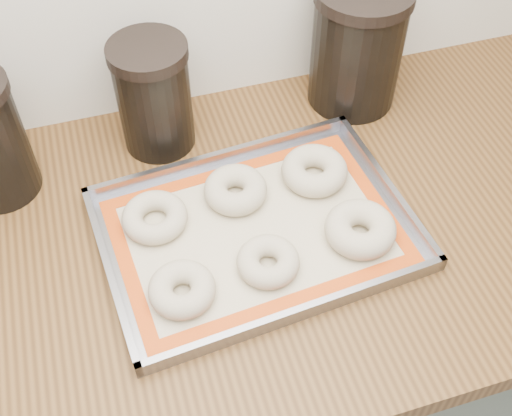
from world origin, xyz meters
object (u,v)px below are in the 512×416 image
object	(u,v)px
bagel_front_left	(182,289)
bagel_back_mid	(235,190)
bagel_front_mid	(268,262)
bagel_back_right	(314,170)
bagel_back_left	(155,217)
bagel_front_right	(360,229)
baking_tray	(256,231)
canister_right	(357,46)
canister_mid	(154,96)

from	to	relation	value
bagel_front_left	bagel_back_mid	world-z (taller)	bagel_back_mid
bagel_front_mid	bagel_back_mid	world-z (taller)	bagel_back_mid
bagel_back_mid	bagel_back_right	size ratio (longest dim) A/B	0.93
bagel_back_left	bagel_back_mid	distance (m)	0.13
bagel_front_right	bagel_back_right	world-z (taller)	bagel_front_right
bagel_back_right	bagel_back_left	bearing A→B (deg)	-176.07
bagel_back_mid	bagel_front_right	bearing A→B (deg)	-40.18
baking_tray	bagel_back_right	bearing A→B (deg)	32.36
bagel_back_right	canister_right	distance (m)	0.24
bagel_front_right	canister_mid	xyz separation A→B (m)	(-0.24, 0.30, 0.07)
bagel_back_mid	canister_mid	world-z (taller)	canister_mid
baking_tray	bagel_front_mid	world-z (taller)	bagel_front_mid
bagel_front_right	bagel_back_left	size ratio (longest dim) A/B	1.07
bagel_front_mid	canister_right	size ratio (longest dim) A/B	0.41
bagel_back_left	bagel_front_left	bearing A→B (deg)	-85.55
bagel_back_left	bagel_front_mid	bearing A→B (deg)	-42.79
baking_tray	bagel_front_mid	distance (m)	0.07
baking_tray	bagel_front_mid	bearing A→B (deg)	-92.63
bagel_front_left	bagel_back_right	world-z (taller)	bagel_back_right
bagel_back_right	canister_mid	bearing A→B (deg)	142.79
bagel_front_mid	bagel_front_right	xyz separation A→B (m)	(0.15, 0.01, 0.00)
bagel_front_mid	canister_mid	world-z (taller)	canister_mid
bagel_front_mid	bagel_back_mid	distance (m)	0.15
bagel_front_right	baking_tray	bearing A→B (deg)	158.80
bagel_back_mid	bagel_front_mid	bearing A→B (deg)	-87.07
baking_tray	bagel_back_left	size ratio (longest dim) A/B	4.84
bagel_back_right	baking_tray	bearing A→B (deg)	-147.64
bagel_back_mid	canister_mid	distance (m)	0.20
bagel_front_right	bagel_front_mid	bearing A→B (deg)	-174.73
bagel_back_right	canister_right	bearing A→B (deg)	52.26
canister_mid	canister_right	world-z (taller)	canister_right
bagel_front_left	canister_mid	xyz separation A→B (m)	(0.03, 0.33, 0.08)
bagel_front_left	bagel_back_right	bearing A→B (deg)	31.85
canister_right	bagel_back_left	bearing A→B (deg)	-154.00
bagel_front_left	canister_mid	distance (m)	0.34
bagel_back_right	canister_mid	world-z (taller)	canister_mid
bagel_front_left	canister_right	distance (m)	0.52
bagel_front_mid	canister_mid	xyz separation A→B (m)	(-0.09, 0.31, 0.08)
bagel_front_mid	bagel_back_right	world-z (taller)	bagel_back_right
baking_tray	canister_mid	world-z (taller)	canister_mid
bagel_front_mid	bagel_back_right	size ratio (longest dim) A/B	0.85
baking_tray	canister_right	bearing A→B (deg)	44.51
bagel_front_left	canister_mid	bearing A→B (deg)	84.03
baking_tray	canister_right	size ratio (longest dim) A/B	2.19
bagel_back_right	bagel_front_left	bearing A→B (deg)	-148.15
bagel_front_right	bagel_back_right	xyz separation A→B (m)	(-0.02, 0.13, -0.00)
bagel_front_mid	bagel_back_left	bearing A→B (deg)	137.21
bagel_front_mid	canister_mid	size ratio (longest dim) A/B	0.47
bagel_back_right	bagel_front_mid	bearing A→B (deg)	-130.39
baking_tray	bagel_back_right	world-z (taller)	bagel_back_right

